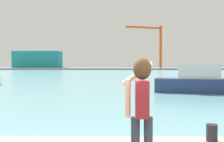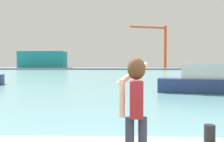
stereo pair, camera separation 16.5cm
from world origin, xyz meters
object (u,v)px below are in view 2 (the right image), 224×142
(port_crane, at_px, (160,41))
(harbor_bollard, at_px, (210,133))
(warehouse_left, at_px, (43,60))
(person_photographer, at_px, (136,101))
(boat_moored_2, at_px, (214,83))

(port_crane, bearing_deg, harbor_bollard, -98.50)
(warehouse_left, distance_m, port_crane, 45.05)
(person_photographer, bearing_deg, boat_moored_2, -22.26)
(harbor_bollard, relative_size, boat_moored_2, 0.04)
(harbor_bollard, height_order, port_crane, port_crane)
(harbor_bollard, bearing_deg, person_photographer, -139.48)
(person_photographer, bearing_deg, port_crane, -7.51)
(person_photographer, bearing_deg, warehouse_left, 19.70)
(harbor_bollard, xyz_separation_m, boat_moored_2, (5.39, 14.28, -0.06))
(port_crane, bearing_deg, person_photographer, -99.42)
(person_photographer, xyz_separation_m, warehouse_left, (-29.73, 92.63, 1.90))
(warehouse_left, bearing_deg, harbor_bollard, -71.02)
(harbor_bollard, relative_size, port_crane, 0.02)
(boat_moored_2, bearing_deg, warehouse_left, 129.38)
(warehouse_left, height_order, port_crane, port_crane)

